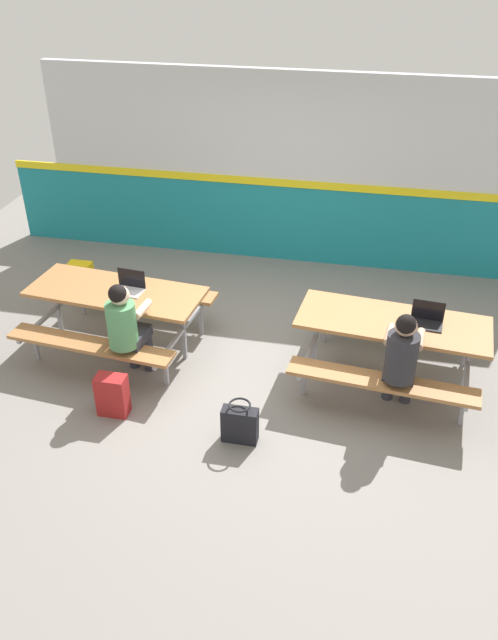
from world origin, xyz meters
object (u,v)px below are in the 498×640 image
Objects in this scene: picnic_table_left at (117,303)px; student_nearer at (126,325)px; laptop_silver at (129,287)px; tote_bag_bright at (240,424)px; student_further at (402,356)px; satchel_spare at (82,278)px; laptop_dark at (427,320)px; picnic_table_right at (392,334)px; backpack_dark at (113,395)px.

student_nearer is (0.34, -0.59, 0.13)m from picnic_table_left.
laptop_silver is 0.79× the size of tote_bag_bright.
picnic_table_left is 3.13m from student_further.
student_nearer reaches higher than satchel_spare.
laptop_dark is 0.79× the size of tote_bag_bright.
picnic_table_right reaches higher than tote_bag_bright.
tote_bag_bright is (1.51, -1.28, -0.59)m from laptop_silver.
laptop_silver is at bearing 7.92° from picnic_table_left.
student_further is (2.73, 0.01, 0.00)m from student_nearer.
picnic_table_right is at bearing -178.98° from laptop_dark.
picnic_table_left reaches higher than tote_bag_bright.
laptop_dark is 2.14m from tote_bag_bright.
student_further reaches higher than backpack_dark.
student_nearer reaches higher than backpack_dark.
student_further is 3.55× the size of laptop_dark.
picnic_table_right is 2.71m from student_nearer.
backpack_dark is at bearing -72.35° from picnic_table_left.
picnic_table_left is at bearing 179.63° from picnic_table_right.
picnic_table_left is 1.65× the size of student_further.
satchel_spare is at bearing 165.72° from laptop_dark.
student_further reaches higher than tote_bag_bright.
backpack_dark is at bearing -88.77° from student_nearer.
satchel_spare is (-0.95, 1.07, -0.36)m from picnic_table_left.
backpack_dark is 1.00× the size of satchel_spare.
picnic_table_right is at bearing -0.37° from picnic_table_left.
student_further reaches higher than laptop_dark.
tote_bag_bright is (-1.41, -0.67, -0.51)m from student_further.
laptop_dark is 0.77× the size of backpack_dark.
laptop_silver is (-2.92, 0.61, 0.08)m from student_further.
student_nearer is at bearing 153.33° from tote_bag_bright.
tote_bag_bright is at bearing -37.04° from picnic_table_left.
backpack_dark is (0.36, -1.12, -0.36)m from picnic_table_left.
satchel_spare is (-4.03, 1.66, -0.49)m from student_further.
satchel_spare is (-3.94, 1.09, -0.36)m from picnic_table_right.
backpack_dark is at bearing -59.19° from satchel_spare.
backpack_dark is at bearing 174.00° from tote_bag_bright.
laptop_dark is at bearing 11.07° from student_nearer.
student_further is (0.09, -0.57, 0.13)m from picnic_table_right.
student_nearer is at bearing -52.11° from satchel_spare.
picnic_table_right is 2.88m from backpack_dark.
student_further is at bearing -10.82° from picnic_table_left.
student_further is 2.98m from laptop_silver.
laptop_silver is at bearing 139.70° from tote_bag_bright.
picnic_table_right is at bearing 98.81° from student_further.
laptop_silver reaches higher than backpack_dark.
picnic_table_left reaches higher than satchel_spare.
laptop_silver reaches higher than tote_bag_bright.
picnic_table_left is 5.85× the size of laptop_silver.
student_further reaches higher than satchel_spare.
tote_bag_bright is 0.98× the size of satchel_spare.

